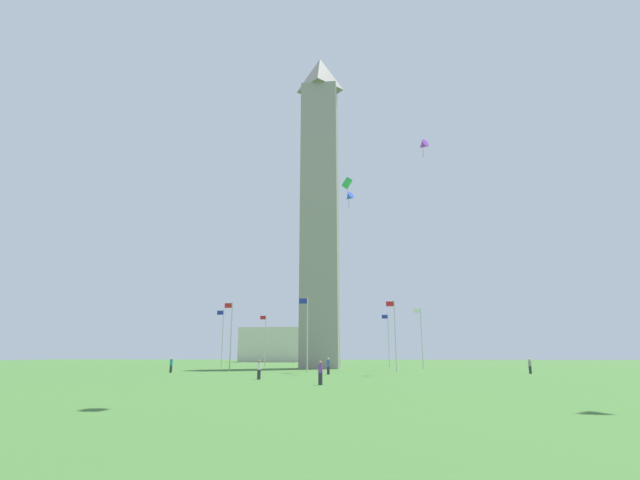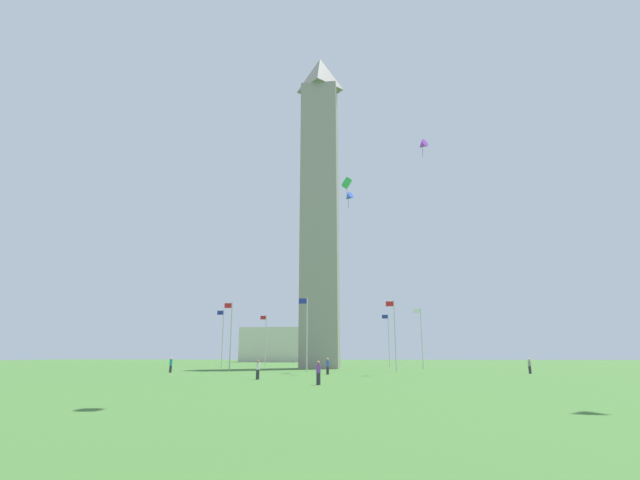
% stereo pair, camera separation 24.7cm
% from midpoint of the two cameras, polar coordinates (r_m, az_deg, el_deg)
% --- Properties ---
extents(ground_plane, '(260.00, 260.00, 0.00)m').
position_cam_midpoint_polar(ground_plane, '(74.20, -0.10, -15.16)').
color(ground_plane, '#3D6B2D').
extents(obelisk_monument, '(5.83, 5.83, 52.98)m').
position_cam_midpoint_polar(obelisk_monument, '(78.10, -0.09, 4.66)').
color(obelisk_monument, gray).
rests_on(obelisk_monument, ground).
extents(flagpole_n, '(1.12, 0.14, 8.94)m').
position_cam_midpoint_polar(flagpole_n, '(77.32, -11.74, -11.21)').
color(flagpole_n, silver).
rests_on(flagpole_n, ground).
extents(flagpole_ne, '(1.12, 0.14, 8.94)m').
position_cam_midpoint_polar(flagpole_ne, '(65.65, -10.78, -10.88)').
color(flagpole_ne, silver).
rests_on(flagpole_ne, ground).
extents(flagpole_e, '(1.12, 0.14, 8.94)m').
position_cam_midpoint_polar(flagpole_e, '(59.01, -1.70, -10.82)').
color(flagpole_e, silver).
rests_on(flagpole_e, ground).
extents(flagpole_se, '(1.12, 0.14, 8.94)m').
position_cam_midpoint_polar(flagpole_se, '(63.08, 8.84, -10.85)').
color(flagpole_se, silver).
rests_on(flagpole_se, ground).
extents(flagpole_s, '(1.12, 0.14, 8.94)m').
position_cam_midpoint_polar(flagpole_s, '(74.24, 11.95, -11.11)').
color(flagpole_s, silver).
rests_on(flagpole_s, ground).
extents(flagpole_sw, '(1.12, 0.14, 8.94)m').
position_cam_midpoint_polar(flagpole_sw, '(84.74, 8.10, -11.54)').
color(flagpole_sw, silver).
rests_on(flagpole_sw, ground).
extents(flagpole_w, '(1.12, 0.14, 8.94)m').
position_cam_midpoint_polar(flagpole_w, '(89.49, 0.89, -11.77)').
color(flagpole_w, silver).
rests_on(flagpole_w, ground).
extents(flagpole_nw, '(1.12, 0.14, 8.94)m').
position_cam_midpoint_polar(flagpole_nw, '(86.66, -6.68, -11.62)').
color(flagpole_nw, silver).
rests_on(flagpole_nw, ground).
extents(person_purple_shirt, '(0.32, 0.32, 1.60)m').
position_cam_midpoint_polar(person_purple_shirt, '(33.99, -0.17, -15.66)').
color(person_purple_shirt, '#2D2D38').
rests_on(person_purple_shirt, ground).
extents(person_white_shirt, '(0.32, 0.32, 1.60)m').
position_cam_midpoint_polar(person_white_shirt, '(41.75, -7.50, -15.17)').
color(person_white_shirt, '#2D2D38').
rests_on(person_white_shirt, ground).
extents(person_teal_shirt, '(0.32, 0.32, 1.73)m').
position_cam_midpoint_polar(person_teal_shirt, '(59.57, -17.55, -14.10)').
color(person_teal_shirt, '#2D2D38').
rests_on(person_teal_shirt, ground).
extents(person_gray_shirt, '(0.32, 0.32, 1.62)m').
position_cam_midpoint_polar(person_gray_shirt, '(58.81, 23.76, -13.67)').
color(person_gray_shirt, '#2D2D38').
rests_on(person_gray_shirt, ground).
extents(person_blue_shirt, '(0.32, 0.32, 1.70)m').
position_cam_midpoint_polar(person_blue_shirt, '(51.82, 0.86, -14.90)').
color(person_blue_shirt, '#2D2D38').
rests_on(person_blue_shirt, ground).
extents(kite_purple_delta, '(1.66, 1.67, 2.18)m').
position_cam_midpoint_polar(kite_purple_delta, '(60.60, 12.10, 11.04)').
color(kite_purple_delta, purple).
extents(kite_green_box, '(1.42, 0.91, 2.76)m').
position_cam_midpoint_polar(kite_green_box, '(63.03, 3.16, 6.84)').
color(kite_green_box, green).
extents(kite_blue_delta, '(1.53, 1.50, 1.96)m').
position_cam_midpoint_polar(kite_blue_delta, '(57.77, 3.35, 5.15)').
color(kite_blue_delta, blue).
extents(distant_building, '(18.47, 12.89, 9.62)m').
position_cam_midpoint_polar(distant_building, '(142.82, -5.52, -12.42)').
color(distant_building, beige).
rests_on(distant_building, ground).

